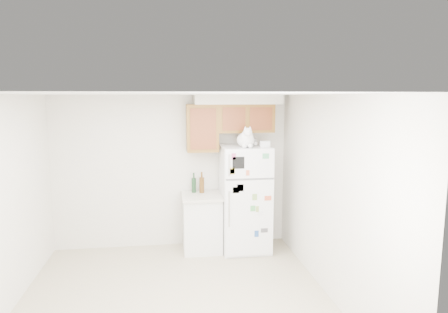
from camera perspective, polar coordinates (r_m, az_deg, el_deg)
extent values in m
cube|color=tan|center=(5.15, -6.90, -20.27)|extent=(3.80, 4.00, 0.01)
cube|color=silver|center=(6.62, -7.52, -2.14)|extent=(3.80, 0.04, 2.50)
cube|color=silver|center=(2.79, -6.32, -17.40)|extent=(3.80, 0.04, 2.50)
cube|color=silver|center=(5.07, 14.94, -5.67)|extent=(0.04, 4.00, 2.50)
cube|color=white|center=(4.51, -7.47, 8.86)|extent=(3.80, 4.00, 0.04)
cube|color=brown|center=(6.47, 3.08, 5.47)|extent=(0.90, 0.33, 0.45)
cube|color=brown|center=(6.38, -3.12, 4.08)|extent=(0.50, 0.33, 0.75)
cube|color=silver|center=(6.45, 1.98, 8.14)|extent=(1.40, 0.37, 0.15)
cube|color=white|center=(6.46, 3.00, -5.99)|extent=(0.76, 0.72, 1.70)
cube|color=white|center=(5.97, 3.75, -1.07)|extent=(0.74, 0.03, 0.44)
cube|color=white|center=(6.16, 3.67, -8.79)|extent=(0.74, 0.03, 1.19)
cube|color=#59595B|center=(6.01, 3.73, -3.19)|extent=(0.74, 0.03, 0.02)
cylinder|color=silver|center=(5.88, 0.76, -1.24)|extent=(0.02, 0.02, 0.32)
cylinder|color=silver|center=(6.03, 0.74, -7.53)|extent=(0.02, 0.02, 0.55)
cube|color=black|center=(5.91, 2.08, -0.90)|extent=(0.18, 0.00, 0.18)
cube|color=white|center=(6.01, 2.24, -5.14)|extent=(0.22, 0.00, 0.28)
cube|color=#254E96|center=(6.25, 4.68, -10.94)|extent=(0.07, 0.00, 0.10)
cube|color=#77964B|center=(5.99, 1.73, -4.82)|extent=(0.10, 0.00, 0.10)
cube|color=#459963|center=(5.99, 5.98, 0.06)|extent=(0.10, 0.00, 0.08)
cube|color=#CE5433|center=(6.13, 6.30, -5.94)|extent=(0.11, 0.00, 0.07)
cube|color=#B24776|center=(5.89, 1.39, 0.00)|extent=(0.07, 0.00, 0.10)
cube|color=silver|center=(5.92, 1.13, -2.14)|extent=(0.09, 0.00, 0.07)
cube|color=silver|center=(6.16, 5.25, -8.07)|extent=(0.08, 0.00, 0.06)
cube|color=#CE6240|center=(5.97, 3.41, -2.35)|extent=(0.05, 0.00, 0.08)
cube|color=#EEC654|center=(5.92, 1.12, -2.08)|extent=(0.10, 0.00, 0.10)
cube|color=#464549|center=(6.26, 5.78, -10.46)|extent=(0.11, 0.00, 0.07)
cube|color=#8C9D4E|center=(6.13, 4.79, -7.49)|extent=(0.05, 0.00, 0.09)
cube|color=#45984B|center=(6.11, 4.15, -7.41)|extent=(0.08, 0.00, 0.09)
cube|color=#789B4D|center=(6.07, 4.41, -5.80)|extent=(0.07, 0.00, 0.10)
cube|color=white|center=(5.99, 2.34, -4.48)|extent=(0.10, 0.00, 0.11)
cube|color=white|center=(6.54, -3.16, -9.56)|extent=(0.60, 0.60, 0.88)
cube|color=beige|center=(6.39, -3.18, -5.69)|extent=(0.64, 0.64, 0.04)
ellipsoid|color=white|center=(6.17, 3.09, 2.37)|extent=(0.27, 0.36, 0.23)
ellipsoid|color=white|center=(6.07, 3.29, 2.75)|extent=(0.20, 0.16, 0.22)
sphere|color=white|center=(6.00, 3.40, 3.48)|extent=(0.13, 0.13, 0.13)
cone|color=white|center=(5.99, 3.07, 4.12)|extent=(0.05, 0.05, 0.05)
cone|color=white|center=(6.01, 3.74, 4.12)|extent=(0.05, 0.05, 0.05)
cone|color=#D88C8C|center=(5.99, 3.08, 4.06)|extent=(0.02, 0.02, 0.03)
cone|color=#D88C8C|center=(6.00, 3.76, 4.07)|extent=(0.02, 0.02, 0.03)
sphere|color=white|center=(5.95, 3.51, 3.24)|extent=(0.06, 0.06, 0.06)
sphere|color=white|center=(6.03, 2.92, 1.54)|extent=(0.07, 0.07, 0.07)
sphere|color=white|center=(6.05, 3.78, 1.56)|extent=(0.07, 0.07, 0.07)
cylinder|color=white|center=(6.32, 3.87, 1.86)|extent=(0.17, 0.23, 0.08)
cube|color=white|center=(6.44, 3.75, 2.10)|extent=(0.22, 0.19, 0.10)
cube|color=white|center=(6.23, 5.83, 1.81)|extent=(0.16, 0.12, 0.09)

